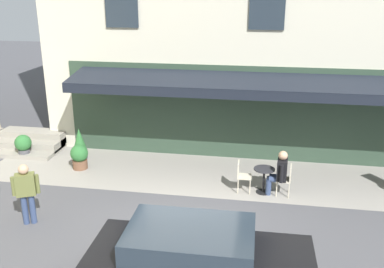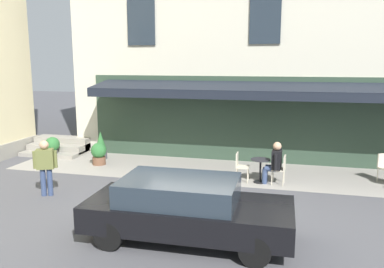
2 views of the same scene
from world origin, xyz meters
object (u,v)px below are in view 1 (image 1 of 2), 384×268
at_px(seated_patron_in_black, 279,171).
at_px(parked_car_black, 197,257).
at_px(potted_plant_entrance_right, 79,156).
at_px(cafe_chair_cream_corner_left, 242,174).
at_px(cafe_chair_cream_kerbside, 287,177).
at_px(potted_plant_under_sign, 80,144).
at_px(walking_pedestrian_in_olive, 26,190).
at_px(potted_plant_entrance_left, 23,145).
at_px(cafe_table_mid_terrace, 264,177).

height_order(seated_patron_in_black, parked_car_black, parked_car_black).
distance_m(potted_plant_entrance_right, parked_car_black, 7.02).
distance_m(cafe_chair_cream_corner_left, potted_plant_entrance_right, 5.33).
xyz_separation_m(cafe_chair_cream_kerbside, seated_patron_in_black, (0.22, -0.02, 0.16)).
xyz_separation_m(potted_plant_under_sign, parked_car_black, (-5.04, 6.05, 0.18)).
relative_size(potted_plant_entrance_right, potted_plant_under_sign, 0.75).
distance_m(walking_pedestrian_in_olive, potted_plant_entrance_left, 4.80).
relative_size(potted_plant_entrance_left, potted_plant_entrance_right, 0.99).
relative_size(cafe_chair_cream_kerbside, potted_plant_under_sign, 0.84).
relative_size(walking_pedestrian_in_olive, potted_plant_entrance_right, 1.95).
relative_size(cafe_chair_cream_corner_left, parked_car_black, 0.21).
bearing_deg(parked_car_black, seated_patron_in_black, -110.26).
height_order(cafe_table_mid_terrace, parked_car_black, parked_car_black).
distance_m(walking_pedestrian_in_olive, potted_plant_entrance_right, 3.50).
distance_m(seated_patron_in_black, potted_plant_entrance_right, 6.38).
relative_size(seated_patron_in_black, potted_plant_entrance_right, 1.63).
xyz_separation_m(walking_pedestrian_in_olive, parked_car_black, (-4.52, 1.75, -0.21)).
bearing_deg(potted_plant_entrance_left, potted_plant_under_sign, -173.40).
relative_size(cafe_table_mid_terrace, potted_plant_entrance_left, 0.93).
bearing_deg(potted_plant_under_sign, parked_car_black, 129.80).
bearing_deg(potted_plant_entrance_right, cafe_chair_cream_kerbside, 172.89).
relative_size(cafe_chair_cream_kerbside, parked_car_black, 0.21).
relative_size(cafe_table_mid_terrace, walking_pedestrian_in_olive, 0.47).
bearing_deg(parked_car_black, cafe_table_mid_terrace, -105.27).
distance_m(cafe_table_mid_terrace, walking_pedestrian_in_olive, 6.35).
xyz_separation_m(cafe_table_mid_terrace, potted_plant_under_sign, (6.26, -1.61, 0.04)).
xyz_separation_m(potted_plant_entrance_left, potted_plant_entrance_right, (-2.32, 0.62, -0.02)).
distance_m(cafe_table_mid_terrace, potted_plant_entrance_left, 8.35).
distance_m(cafe_table_mid_terrace, seated_patron_in_black, 0.47).
bearing_deg(seated_patron_in_black, cafe_table_mid_terrace, -4.50).
bearing_deg(cafe_chair_cream_kerbside, cafe_chair_cream_corner_left, -1.54).
bearing_deg(parked_car_black, potted_plant_entrance_left, -39.69).
xyz_separation_m(cafe_chair_cream_kerbside, cafe_chair_cream_corner_left, (1.26, -0.03, 0.00)).
bearing_deg(potted_plant_under_sign, seated_patron_in_black, 166.14).
xyz_separation_m(cafe_table_mid_terrace, potted_plant_entrance_left, (8.23, -1.38, -0.04)).
xyz_separation_m(seated_patron_in_black, potted_plant_under_sign, (6.67, -1.65, -0.18)).
bearing_deg(potted_plant_entrance_right, cafe_table_mid_terrace, 172.62).
relative_size(walking_pedestrian_in_olive, parked_car_black, 0.37).
distance_m(cafe_chair_cream_kerbside, parked_car_black, 4.77).
height_order(seated_patron_in_black, potted_plant_entrance_right, seated_patron_in_black).
xyz_separation_m(cafe_chair_cream_kerbside, potted_plant_entrance_left, (8.86, -1.43, -0.10)).
height_order(cafe_table_mid_terrace, seated_patron_in_black, seated_patron_in_black).
bearing_deg(cafe_table_mid_terrace, parked_car_black, 74.73).
distance_m(cafe_chair_cream_corner_left, seated_patron_in_black, 1.06).
bearing_deg(potted_plant_entrance_right, potted_plant_under_sign, -67.60).
xyz_separation_m(cafe_chair_cream_kerbside, potted_plant_under_sign, (6.89, -1.66, -0.02)).
relative_size(cafe_chair_cream_kerbside, seated_patron_in_black, 0.69).
height_order(potted_plant_under_sign, parked_car_black, parked_car_black).
relative_size(cafe_chair_cream_corner_left, potted_plant_under_sign, 0.84).
bearing_deg(walking_pedestrian_in_olive, seated_patron_in_black, -156.61).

